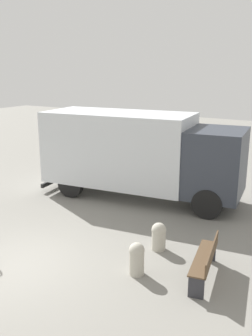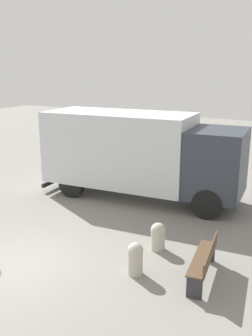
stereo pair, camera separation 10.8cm
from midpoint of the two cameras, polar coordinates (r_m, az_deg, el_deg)
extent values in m
plane|color=gray|center=(10.08, -17.15, -14.00)|extent=(60.00, 60.00, 0.00)
cube|color=silver|center=(14.22, -1.35, 3.11)|extent=(5.76, 3.09, 2.68)
cube|color=#333842|center=(13.15, 13.31, 0.82)|extent=(2.12, 2.56, 2.28)
cube|color=black|center=(15.98, -10.43, -1.58)|extent=(0.37, 2.32, 0.16)
cylinder|color=black|center=(14.46, 13.86, -2.61)|extent=(1.03, 0.40, 1.00)
cylinder|color=black|center=(12.48, 12.03, -5.35)|extent=(1.03, 0.40, 1.00)
cylinder|color=black|center=(16.13, -4.55, -0.38)|extent=(1.03, 0.40, 1.00)
cylinder|color=black|center=(14.38, -8.61, -2.44)|extent=(1.03, 0.40, 1.00)
cube|color=brown|center=(9.10, 11.41, -13.27)|extent=(0.72, 1.89, 0.03)
cube|color=brown|center=(9.01, 12.64, -12.53)|extent=(0.36, 1.83, 0.35)
cube|color=#2D2D33|center=(8.49, 10.26, -17.53)|extent=(0.34, 0.11, 0.49)
cube|color=#2D2D33|center=(9.99, 12.21, -12.31)|extent=(0.34, 0.11, 0.49)
cylinder|color=#B2AD9E|center=(9.15, 1.29, -14.18)|extent=(0.36, 0.36, 0.63)
sphere|color=#B2AD9E|center=(9.00, 1.30, -12.44)|extent=(0.38, 0.38, 0.38)
cylinder|color=#B2AD9E|center=(10.32, 4.69, -10.83)|extent=(0.38, 0.38, 0.57)
sphere|color=#B2AD9E|center=(10.20, 4.72, -9.39)|extent=(0.40, 0.40, 0.40)
camera|label=1|loc=(0.05, -90.26, -0.07)|focal=40.00mm
camera|label=2|loc=(0.05, 89.74, 0.07)|focal=40.00mm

